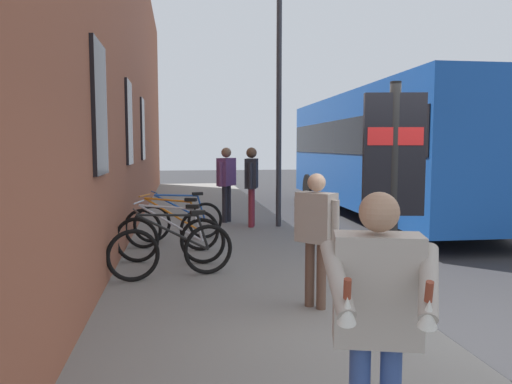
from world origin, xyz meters
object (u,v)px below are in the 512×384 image
object	(u,v)px
bicycle_mid_rack	(180,221)
bicycle_leaning_wall	(170,239)
city_bus	(382,148)
tourist_with_hotdogs	(377,307)
street_lamp	(279,77)
pedestrian_near_bus	(316,226)
pedestrian_crossing_street	(252,178)
bicycle_far_end	(172,250)
pedestrian_by_facade	(226,177)
transit_info_sign	(393,172)
bicycle_nearest_sign	(171,228)

from	to	relation	value
bicycle_mid_rack	bicycle_leaning_wall	bearing A→B (deg)	175.34
city_bus	tourist_with_hotdogs	size ratio (longest dim) A/B	6.64
tourist_with_hotdogs	street_lamp	size ratio (longest dim) A/B	0.28
street_lamp	bicycle_leaning_wall	bearing A→B (deg)	143.33
bicycle_leaning_wall	street_lamp	world-z (taller)	street_lamp
bicycle_mid_rack	tourist_with_hotdogs	distance (m)	7.20
pedestrian_near_bus	pedestrian_crossing_street	world-z (taller)	pedestrian_crossing_street
city_bus	tourist_with_hotdogs	distance (m)	11.36
bicycle_far_end	tourist_with_hotdogs	bearing A→B (deg)	-165.47
bicycle_far_end	street_lamp	size ratio (longest dim) A/B	0.30
pedestrian_by_facade	city_bus	bearing A→B (deg)	-75.90
transit_info_sign	pedestrian_crossing_street	bearing A→B (deg)	2.57
transit_info_sign	pedestrian_near_bus	size ratio (longest dim) A/B	1.57
bicycle_far_end	pedestrian_near_bus	world-z (taller)	pedestrian_near_bus
transit_info_sign	pedestrian_near_bus	distance (m)	1.32
tourist_with_hotdogs	pedestrian_by_facade	bearing A→B (deg)	-0.57
pedestrian_near_bus	tourist_with_hotdogs	world-z (taller)	tourist_with_hotdogs
city_bus	pedestrian_by_facade	world-z (taller)	city_bus
tourist_with_hotdogs	bicycle_mid_rack	bearing A→B (deg)	8.27
bicycle_leaning_wall	tourist_with_hotdogs	xyz separation A→B (m)	(-5.25, -1.18, 0.59)
city_bus	pedestrian_near_bus	distance (m)	8.59
pedestrian_crossing_street	bicycle_nearest_sign	bearing A→B (deg)	141.74
city_bus	pedestrian_by_facade	size ratio (longest dim) A/B	5.86
bicycle_far_end	pedestrian_by_facade	xyz separation A→B (m)	(4.91, -1.23, 0.71)
tourist_with_hotdogs	pedestrian_crossing_street	bearing A→B (deg)	-3.98
pedestrian_by_facade	pedestrian_crossing_street	world-z (taller)	pedestrian_crossing_street
bicycle_far_end	pedestrian_crossing_street	xyz separation A→B (m)	(4.14, -1.73, 0.71)
bicycle_leaning_wall	pedestrian_crossing_street	world-z (taller)	pedestrian_crossing_street
bicycle_leaning_wall	tourist_with_hotdogs	world-z (taller)	tourist_with_hotdogs
bicycle_leaning_wall	pedestrian_crossing_street	distance (m)	3.78
transit_info_sign	bicycle_leaning_wall	bearing A→B (deg)	30.95
bicycle_far_end	bicycle_leaning_wall	xyz separation A→B (m)	(0.87, 0.05, 0.00)
transit_info_sign	bicycle_nearest_sign	bearing A→B (deg)	24.85
pedestrian_by_facade	tourist_with_hotdogs	world-z (taller)	pedestrian_by_facade
bicycle_leaning_wall	street_lamp	size ratio (longest dim) A/B	0.30
city_bus	street_lamp	xyz separation A→B (m)	(-1.93, 3.30, 1.57)
transit_info_sign	city_bus	world-z (taller)	city_bus
bicycle_mid_rack	tourist_with_hotdogs	bearing A→B (deg)	-171.73
transit_info_sign	pedestrian_by_facade	world-z (taller)	transit_info_sign
bicycle_leaning_wall	bicycle_mid_rack	bearing A→B (deg)	-4.66
transit_info_sign	tourist_with_hotdogs	xyz separation A→B (m)	(-1.78, 0.89, -0.62)
city_bus	bicycle_far_end	bearing A→B (deg)	136.83
bicycle_nearest_sign	bicycle_mid_rack	distance (m)	0.86
pedestrian_by_facade	bicycle_leaning_wall	bearing A→B (deg)	162.44
bicycle_mid_rack	tourist_with_hotdogs	xyz separation A→B (m)	(-7.11, -1.03, 0.59)
bicycle_nearest_sign	pedestrian_by_facade	size ratio (longest dim) A/B	0.94
bicycle_mid_rack	pedestrian_near_bus	distance (m)	4.55
tourist_with_hotdogs	street_lamp	distance (m)	8.87
city_bus	street_lamp	distance (m)	4.13
transit_info_sign	street_lamp	world-z (taller)	street_lamp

